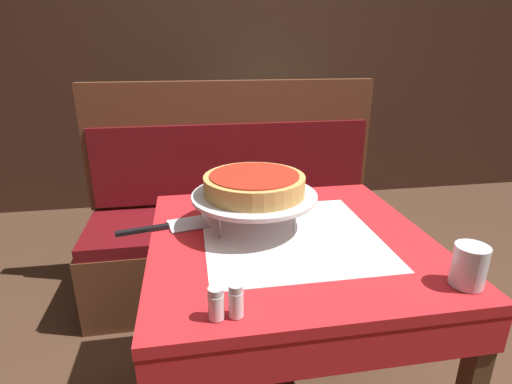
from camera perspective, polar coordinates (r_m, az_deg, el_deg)
dining_table_front at (r=1.25m, az=4.79°, el=-9.93°), size 0.83×0.83×0.73m
dining_table_rear at (r=2.87m, az=2.72°, el=7.49°), size 0.84×0.84×0.74m
booth_bench at (r=2.15m, az=-2.55°, el=-6.16°), size 1.54×0.53×1.10m
back_wall_panel at (r=3.30m, az=-4.99°, el=18.93°), size 6.00×0.04×2.40m
pizza_pan_stand at (r=1.23m, az=-0.23°, el=-0.69°), size 0.39×0.39×0.11m
deep_dish_pizza at (r=1.21m, az=-0.24°, el=1.12°), size 0.31×0.31×0.06m
pizza_server at (r=1.28m, az=-12.52°, el=-4.84°), size 0.28×0.12×0.01m
water_glass_near at (r=1.07m, az=28.16°, el=-9.26°), size 0.08×0.08×0.10m
salt_shaker at (r=0.86m, az=-5.74°, el=-15.54°), size 0.03×0.03×0.07m
pepper_shaker at (r=0.86m, az=-2.89°, el=-15.24°), size 0.03×0.03×0.08m
condiment_caddy at (r=2.92m, az=0.63°, el=10.63°), size 0.14×0.14×0.18m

